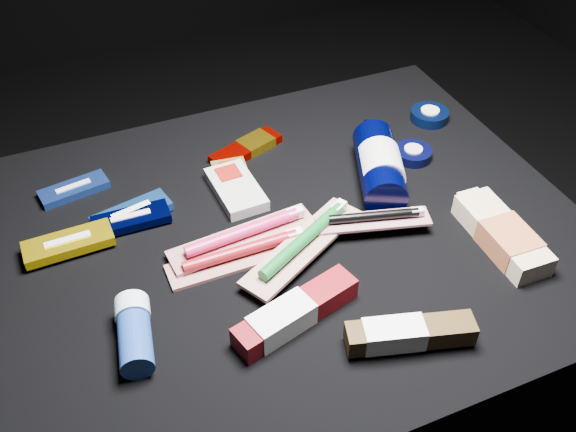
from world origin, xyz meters
name	(u,v)px	position (x,y,z in m)	size (l,w,h in m)	color
ground	(283,372)	(0.00, 0.00, 0.00)	(3.00, 3.00, 0.00)	black
cloth_table	(283,310)	(0.00, 0.00, 0.20)	(0.98, 0.78, 0.40)	black
luna_bar_0	(74,189)	(-0.30, 0.23, 0.41)	(0.12, 0.06, 0.02)	#1D3C95
luna_bar_1	(132,213)	(-0.22, 0.13, 0.41)	(0.14, 0.08, 0.02)	#1A53A6
luna_bar_2	(131,219)	(-0.22, 0.11, 0.41)	(0.13, 0.05, 0.02)	black
luna_bar_3	(68,243)	(-0.33, 0.09, 0.42)	(0.14, 0.06, 0.02)	#E3BA09
clif_bar_0	(233,179)	(-0.03, 0.15, 0.41)	(0.07, 0.12, 0.02)	brown
clif_bar_1	(235,187)	(-0.04, 0.12, 0.41)	(0.08, 0.13, 0.02)	beige
power_bar	(249,147)	(0.03, 0.23, 0.41)	(0.15, 0.09, 0.02)	#800400
lotion_bottle	(379,166)	(0.21, 0.05, 0.44)	(0.14, 0.24, 0.08)	black
cream_tin_upper	(429,115)	(0.40, 0.19, 0.41)	(0.08, 0.08, 0.02)	black
cream_tin_lower	(413,153)	(0.30, 0.09, 0.41)	(0.07, 0.07, 0.02)	black
bodywash_bottle	(503,236)	(0.31, -0.16, 0.42)	(0.07, 0.19, 0.04)	beige
deodorant_stick	(134,333)	(-0.27, -0.13, 0.42)	(0.06, 0.12, 0.05)	navy
toothbrush_pack_0	(243,254)	(-0.08, -0.03, 0.41)	(0.24, 0.06, 0.03)	beige
toothbrush_pack_1	(245,235)	(-0.06, 0.00, 0.42)	(0.25, 0.08, 0.03)	#ABA3A1
toothbrush_pack_2	(304,242)	(0.01, -0.06, 0.42)	(0.24, 0.17, 0.03)	beige
toothbrush_pack_3	(375,218)	(0.14, -0.06, 0.43)	(0.19, 0.09, 0.02)	beige
toothpaste_carton_red	(291,315)	(-0.06, -0.18, 0.42)	(0.20, 0.09, 0.04)	maroon
toothpaste_carton_green	(404,334)	(0.07, -0.27, 0.42)	(0.18, 0.09, 0.03)	#36240D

